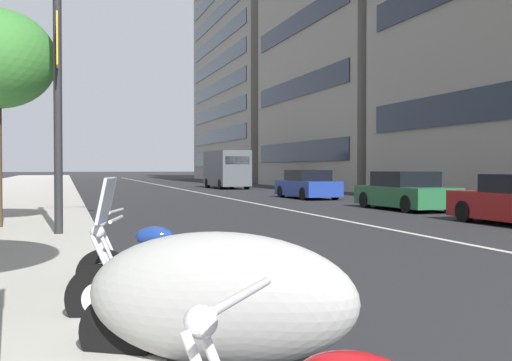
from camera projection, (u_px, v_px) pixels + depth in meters
lane_centre_stripe at (200, 193)px, 37.45m from camera, size 110.00×0.16×0.01m
motorcycle_second_in_row at (217, 299)px, 4.59m from camera, size 1.74×2.20×1.11m
motorcycle_by_sign_pole at (178, 285)px, 5.95m from camera, size 0.81×2.19×1.48m
motorcycle_under_tarp at (166, 265)px, 7.23m from camera, size 0.91×2.12×1.47m
car_lead_in_lane at (405, 192)px, 22.74m from camera, size 4.48×2.04×1.42m
car_mid_block_traffic at (307, 185)px, 30.77m from camera, size 4.36×2.03×1.43m
delivery_van_ahead at (227, 169)px, 44.97m from camera, size 5.50×2.29×2.74m
street_lamp_with_banners at (71, 24)px, 13.23m from camera, size 1.26×1.99×7.55m
office_tower_near_left at (297, 59)px, 74.52m from camera, size 27.06×19.92×29.34m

